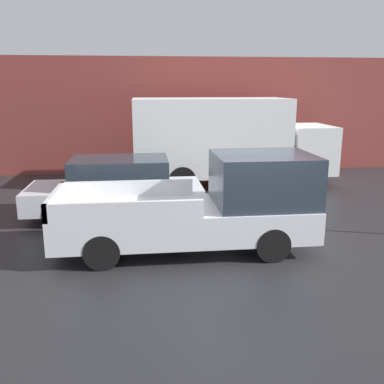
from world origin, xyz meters
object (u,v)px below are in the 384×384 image
at_px(pickup_truck, 210,206).
at_px(car, 117,188).
at_px(delivery_truck, 225,139).
at_px(newspaper_box, 170,160).

height_order(pickup_truck, car, pickup_truck).
distance_m(delivery_truck, newspaper_box, 3.22).
relative_size(car, newspaper_box, 4.35).
bearing_deg(delivery_truck, car, -136.50).
bearing_deg(delivery_truck, newspaper_box, 128.06).
relative_size(car, delivery_truck, 0.67).
bearing_deg(newspaper_box, delivery_truck, -51.94).
bearing_deg(newspaper_box, car, -107.31).
relative_size(pickup_truck, car, 1.18).
height_order(car, newspaper_box, car).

